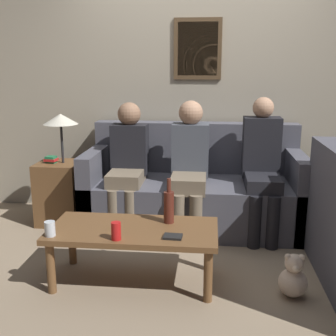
{
  "coord_description": "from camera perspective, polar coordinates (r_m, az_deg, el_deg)",
  "views": [
    {
      "loc": [
        0.16,
        -3.42,
        1.54
      ],
      "look_at": [
        -0.19,
        -0.08,
        0.72
      ],
      "focal_mm": 45.0,
      "sensor_mm": 36.0,
      "label": 1
    }
  ],
  "objects": [
    {
      "name": "teddy_bear",
      "position": [
        3.08,
        16.59,
        -14.09
      ],
      "size": [
        0.2,
        0.2,
        0.31
      ],
      "color": "beige",
      "rests_on": "ground_plane"
    },
    {
      "name": "wine_bottle",
      "position": [
        3.09,
        0.11,
        -5.17
      ],
      "size": [
        0.08,
        0.08,
        0.34
      ],
      "color": "#562319",
      "rests_on": "coffee_table"
    },
    {
      "name": "couch_main",
      "position": [
        4.14,
        3.51,
        -3.2
      ],
      "size": [
        2.05,
        0.9,
        0.98
      ],
      "color": "#4C4C56",
      "rests_on": "ground_plane"
    },
    {
      "name": "soda_can",
      "position": [
        2.84,
        -7.05,
        -8.46
      ],
      "size": [
        0.07,
        0.07,
        0.12
      ],
      "color": "red",
      "rests_on": "coffee_table"
    },
    {
      "name": "book_stack",
      "position": [
        2.87,
        0.65,
        -9.27
      ],
      "size": [
        0.13,
        0.1,
        0.02
      ],
      "color": "black",
      "rests_on": "coffee_table"
    },
    {
      "name": "person_left",
      "position": [
        3.97,
        -5.47,
        1.0
      ],
      "size": [
        0.34,
        0.59,
        1.2
      ],
      "color": "#756651",
      "rests_on": "ground_plane"
    },
    {
      "name": "person_right",
      "position": [
        3.92,
        12.62,
        0.75
      ],
      "size": [
        0.34,
        0.63,
        1.26
      ],
      "color": "black",
      "rests_on": "ground_plane"
    },
    {
      "name": "coffee_table",
      "position": [
        3.06,
        -4.69,
        -9.02
      ],
      "size": [
        1.2,
        0.57,
        0.41
      ],
      "color": "brown",
      "rests_on": "ground_plane"
    },
    {
      "name": "side_table_with_lamp",
      "position": [
        4.31,
        -14.41,
        -2.34
      ],
      "size": [
        0.42,
        0.41,
        1.09
      ],
      "color": "brown",
      "rests_on": "ground_plane"
    },
    {
      "name": "person_middle",
      "position": [
        3.84,
        2.94,
        0.79
      ],
      "size": [
        0.34,
        0.62,
        1.23
      ],
      "color": "#756651",
      "rests_on": "ground_plane"
    },
    {
      "name": "drinking_glass",
      "position": [
        2.99,
        -15.7,
        -7.92
      ],
      "size": [
        0.07,
        0.07,
        0.1
      ],
      "color": "silver",
      "rests_on": "coffee_table"
    },
    {
      "name": "ground_plane",
      "position": [
        3.75,
        3.07,
        -10.51
      ],
      "size": [
        16.0,
        16.0,
        0.0
      ],
      "primitive_type": "plane",
      "color": "gray"
    },
    {
      "name": "wall_back",
      "position": [
        4.44,
        3.97,
        10.64
      ],
      "size": [
        9.0,
        0.08,
        2.6
      ],
      "color": "#9E937F",
      "rests_on": "ground_plane"
    }
  ]
}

